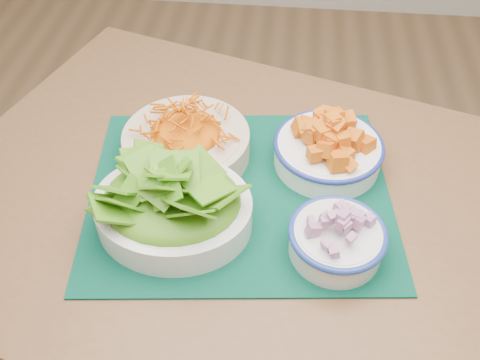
# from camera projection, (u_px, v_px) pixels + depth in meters

# --- Properties ---
(ground) EXTENTS (4.00, 4.00, 0.00)m
(ground) POSITION_uv_depth(u_px,v_px,m) (290.00, 346.00, 1.54)
(ground) COLOR #9D734B
(ground) RESTS_ON ground
(table) EXTENTS (1.37, 1.12, 0.75)m
(table) POSITION_uv_depth(u_px,v_px,m) (272.00, 245.00, 0.98)
(table) COLOR brown
(table) RESTS_ON ground
(placemat) EXTENTS (0.56, 0.48, 0.00)m
(placemat) POSITION_uv_depth(u_px,v_px,m) (240.00, 193.00, 0.93)
(placemat) COLOR black
(placemat) RESTS_ON table
(carrot_bowl) EXTENTS (0.25, 0.25, 0.09)m
(carrot_bowl) POSITION_uv_depth(u_px,v_px,m) (186.00, 137.00, 0.96)
(carrot_bowl) COLOR beige
(carrot_bowl) RESTS_ON placemat
(squash_bowl) EXTENTS (0.20, 0.20, 0.09)m
(squash_bowl) POSITION_uv_depth(u_px,v_px,m) (329.00, 146.00, 0.95)
(squash_bowl) COLOR white
(squash_bowl) RESTS_ON placemat
(lettuce_bowl) EXTENTS (0.26, 0.23, 0.12)m
(lettuce_bowl) POSITION_uv_depth(u_px,v_px,m) (172.00, 200.00, 0.84)
(lettuce_bowl) COLOR white
(lettuce_bowl) RESTS_ON placemat
(onion_bowl) EXTENTS (0.18, 0.18, 0.07)m
(onion_bowl) POSITION_uv_depth(u_px,v_px,m) (337.00, 237.00, 0.81)
(onion_bowl) COLOR silver
(onion_bowl) RESTS_ON placemat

